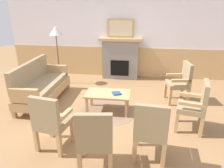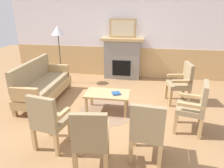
% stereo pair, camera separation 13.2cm
% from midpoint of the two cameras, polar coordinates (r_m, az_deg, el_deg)
% --- Properties ---
extents(ground_plane, '(14.00, 14.00, 0.00)m').
position_cam_midpoint_polar(ground_plane, '(4.62, 0.12, -7.94)').
color(ground_plane, '#997047').
extents(wall_back, '(7.20, 0.14, 2.70)m').
position_cam_midpoint_polar(wall_back, '(6.68, 3.76, 13.12)').
color(wall_back, white).
rests_on(wall_back, ground_plane).
extents(fireplace, '(1.30, 0.44, 1.28)m').
position_cam_midpoint_polar(fireplace, '(6.56, 3.40, 7.12)').
color(fireplace, gray).
rests_on(fireplace, ground_plane).
extents(framed_picture, '(0.80, 0.04, 0.56)m').
position_cam_midpoint_polar(framed_picture, '(6.40, 3.59, 15.01)').
color(framed_picture, tan).
rests_on(framed_picture, fireplace).
extents(couch, '(0.70, 1.80, 0.98)m').
position_cam_midpoint_polar(couch, '(5.30, -17.85, -0.35)').
color(couch, tan).
rests_on(couch, ground_plane).
extents(coffee_table, '(0.96, 0.56, 0.44)m').
position_cam_midpoint_polar(coffee_table, '(4.53, -0.41, -3.10)').
color(coffee_table, tan).
rests_on(coffee_table, ground_plane).
extents(round_rug, '(1.29, 1.29, 0.01)m').
position_cam_midpoint_polar(round_rug, '(4.71, -0.40, -7.34)').
color(round_rug, '#896B51').
rests_on(round_rug, ground_plane).
extents(book_on_table, '(0.22, 0.23, 0.03)m').
position_cam_midpoint_polar(book_on_table, '(4.46, 1.99, -2.58)').
color(book_on_table, navy).
rests_on(book_on_table, coffee_table).
extents(armchair_near_fireplace, '(0.55, 0.55, 0.98)m').
position_cam_midpoint_polar(armchair_near_fireplace, '(5.17, 19.28, 0.65)').
color(armchair_near_fireplace, tan).
rests_on(armchair_near_fireplace, ground_plane).
extents(armchair_by_window_left, '(0.57, 0.57, 0.98)m').
position_cam_midpoint_polar(armchair_by_window_left, '(4.08, 22.66, -5.41)').
color(armchair_by_window_left, tan).
rests_on(armchair_by_window_left, ground_plane).
extents(armchair_front_left, '(0.56, 0.56, 0.98)m').
position_cam_midpoint_polar(armchair_front_left, '(3.48, -16.05, -9.30)').
color(armchair_front_left, tan).
rests_on(armchair_front_left, ground_plane).
extents(armchair_front_center, '(0.52, 0.52, 0.98)m').
position_cam_midpoint_polar(armchair_front_center, '(3.17, 10.89, -12.06)').
color(armchair_front_center, tan).
rests_on(armchair_front_center, ground_plane).
extents(armchair_corner_left, '(0.54, 0.54, 0.98)m').
position_cam_midpoint_polar(armchair_corner_left, '(2.96, -4.53, -14.38)').
color(armchair_corner_left, tan).
rests_on(armchair_corner_left, ground_plane).
extents(floor_lamp_by_couch, '(0.36, 0.36, 1.68)m').
position_cam_midpoint_polar(floor_lamp_by_couch, '(6.15, -14.00, 13.15)').
color(floor_lamp_by_couch, '#332D28').
rests_on(floor_lamp_by_couch, ground_plane).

